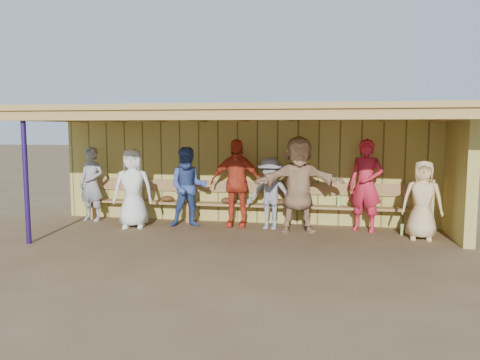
# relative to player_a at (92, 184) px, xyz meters

# --- Properties ---
(ground) EXTENTS (90.00, 90.00, 0.00)m
(ground) POSITION_rel_player_a_xyz_m (3.51, -0.81, -0.84)
(ground) COLOR brown
(ground) RESTS_ON ground
(player_a) EXTENTS (0.68, 0.52, 1.68)m
(player_a) POSITION_rel_player_a_xyz_m (0.00, 0.00, 0.00)
(player_a) COLOR gray
(player_a) RESTS_ON ground
(player_b) EXTENTS (0.92, 0.71, 1.67)m
(player_b) POSITION_rel_player_a_xyz_m (1.22, -0.53, -0.00)
(player_b) COLOR silver
(player_b) RESTS_ON ground
(player_c) EXTENTS (0.97, 0.85, 1.70)m
(player_c) POSITION_rel_player_a_xyz_m (2.35, -0.23, 0.01)
(player_c) COLOR #334C8E
(player_c) RESTS_ON ground
(player_d) EXTENTS (1.10, 0.47, 1.87)m
(player_d) POSITION_rel_player_a_xyz_m (3.34, -0.04, 0.09)
(player_d) COLOR red
(player_d) RESTS_ON ground
(player_e) EXTENTS (1.02, 0.65, 1.50)m
(player_e) POSITION_rel_player_a_xyz_m (4.09, -0.14, -0.09)
(player_e) COLOR gray
(player_e) RESTS_ON ground
(player_f) EXTENTS (1.89, 0.93, 1.95)m
(player_f) POSITION_rel_player_a_xyz_m (4.69, -0.35, 0.13)
(player_f) COLOR tan
(player_f) RESTS_ON ground
(player_g) EXTENTS (0.80, 0.67, 1.89)m
(player_g) POSITION_rel_player_a_xyz_m (6.03, 0.00, 0.10)
(player_g) COLOR red
(player_g) RESTS_ON ground
(player_h) EXTENTS (0.80, 0.58, 1.51)m
(player_h) POSITION_rel_player_a_xyz_m (7.02, -0.55, -0.09)
(player_h) COLOR tan
(player_h) RESTS_ON ground
(dugout_structure) EXTENTS (8.80, 3.20, 2.50)m
(dugout_structure) POSITION_rel_player_a_xyz_m (3.90, -0.12, 0.85)
(dugout_structure) COLOR tan
(dugout_structure) RESTS_ON ground
(bench) EXTENTS (7.60, 0.34, 0.93)m
(bench) POSITION_rel_player_a_xyz_m (3.51, 0.31, -0.31)
(bench) COLOR #A07844
(bench) RESTS_ON ground
(dugout_equipment) EXTENTS (5.65, 0.62, 0.80)m
(dugout_equipment) POSITION_rel_player_a_xyz_m (3.76, 0.18, -0.35)
(dugout_equipment) COLOR orange
(dugout_equipment) RESTS_ON ground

